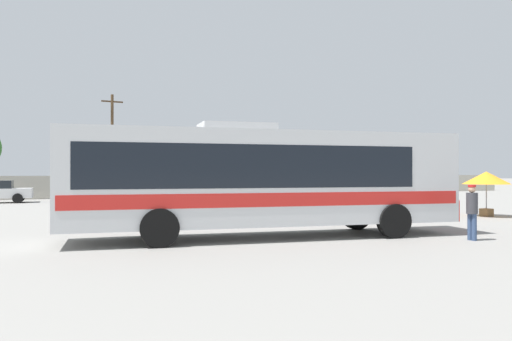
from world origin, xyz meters
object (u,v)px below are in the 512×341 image
attendant_by_bus_door (472,209)px  utility_pole_near (112,143)px  coach_bus_silver_red (261,177)px  parked_car_second_dark_blue (90,190)px  vendor_umbrella_near_gate_orange (486,179)px

attendant_by_bus_door → utility_pole_near: bearing=100.3°
utility_pole_near → attendant_by_bus_door: bearing=-79.7°
coach_bus_silver_red → parked_car_second_dark_blue: coach_bus_silver_red is taller
vendor_umbrella_near_gate_orange → utility_pole_near: utility_pole_near is taller
coach_bus_silver_red → parked_car_second_dark_blue: bearing=97.2°
vendor_umbrella_near_gate_orange → coach_bus_silver_red: bearing=-167.9°
vendor_umbrella_near_gate_orange → parked_car_second_dark_blue: 25.45m
parked_car_second_dark_blue → coach_bus_silver_red: bearing=-82.8°
parked_car_second_dark_blue → utility_pole_near: 8.14m
vendor_umbrella_near_gate_orange → attendant_by_bus_door: bearing=-140.7°
parked_car_second_dark_blue → vendor_umbrella_near_gate_orange: bearing=-53.1°
attendant_by_bus_door → parked_car_second_dark_blue: bearing=107.8°
coach_bus_silver_red → utility_pole_near: utility_pole_near is taller
utility_pole_near → parked_car_second_dark_blue: bearing=-109.2°
attendant_by_bus_door → vendor_umbrella_near_gate_orange: (6.95, 5.68, 0.78)m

